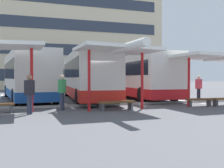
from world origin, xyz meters
TOP-DOWN VIEW (x-y plane):
  - ground_plane at (0.00, 0.00)m, footprint 160.00×160.00m
  - terminal_building at (0.05, 29.95)m, footprint 35.43×10.20m
  - coach_bus_0 at (-4.15, 5.81)m, footprint 3.53×11.43m
  - coach_bus_1 at (-0.02, 4.64)m, footprint 3.56×11.90m
  - coach_bus_2 at (4.13, 4.57)m, footprint 3.05×10.26m
  - lane_stripe_1 at (-2.05, 6.05)m, footprint 0.16×14.00m
  - lane_stripe_2 at (2.05, 6.05)m, footprint 0.16×14.00m
  - lane_stripe_3 at (6.16, 6.05)m, footprint 0.16×14.00m
  - waiting_shelter_1 at (-0.15, -2.35)m, footprint 3.82×4.94m
  - bench_1 at (-0.15, -2.07)m, footprint 1.95×0.67m
  - waiting_shelter_2 at (5.75, -2.21)m, footprint 4.13×5.05m
  - bench_2 at (4.85, -2.00)m, footprint 1.55×0.58m
  - platform_kerb at (0.00, 0.16)m, footprint 44.00×0.24m
  - waiting_passenger_0 at (6.87, 0.76)m, footprint 0.55×0.39m
  - waiting_passenger_1 at (-4.33, -2.30)m, footprint 0.47×0.54m
  - waiting_passenger_2 at (-2.73, -1.26)m, footprint 0.46×0.55m

SIDE VIEW (x-z plane):
  - ground_plane at x=0.00m, z-range 0.00..0.00m
  - lane_stripe_1 at x=-2.05m, z-range 0.00..0.01m
  - lane_stripe_2 at x=2.05m, z-range 0.00..0.01m
  - lane_stripe_3 at x=6.16m, z-range 0.00..0.01m
  - platform_kerb at x=0.00m, z-range 0.00..0.12m
  - bench_2 at x=4.85m, z-range 0.11..0.56m
  - bench_1 at x=-0.15m, z-range 0.12..0.57m
  - waiting_passenger_1 at x=-4.33m, z-range 0.15..1.90m
  - waiting_passenger_0 at x=6.87m, z-range 0.15..1.91m
  - waiting_passenger_2 at x=-2.73m, z-range 0.15..1.92m
  - coach_bus_2 at x=4.13m, z-range -0.11..3.54m
  - coach_bus_0 at x=-4.15m, z-range -0.10..3.53m
  - coach_bus_1 at x=-0.02m, z-range -0.12..3.60m
  - waiting_shelter_2 at x=5.75m, z-range 1.27..4.22m
  - waiting_shelter_1 at x=-0.15m, z-range 1.37..4.56m
  - terminal_building at x=0.05m, z-range -1.35..16.13m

